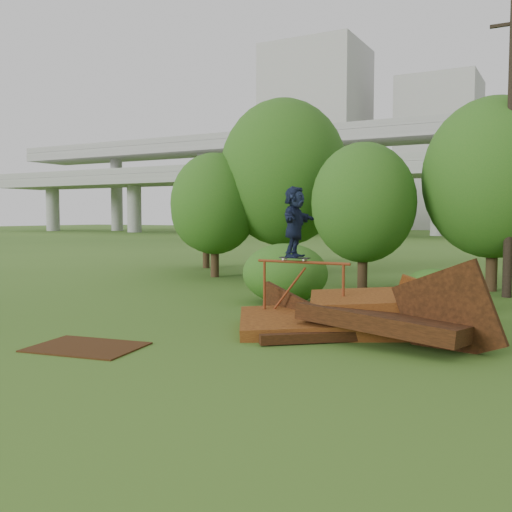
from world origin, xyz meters
The scene contains 16 objects.
ground centered at (0.00, 0.00, 0.00)m, with size 240.00×240.00×0.00m, color #2D5116.
scrap_pile centered at (1.59, 2.09, 0.35)m, with size 5.92×3.96×2.18m.
grind_rail centered at (0.27, 2.20, 1.08)m, with size 2.21×0.07×1.52m.
skateboard centered at (0.08, 2.20, 1.57)m, with size 0.69×0.19×0.07m.
skater centered at (0.08, 2.20, 2.38)m, with size 1.47×0.47×1.58m, color #161E39.
flat_plate centered at (-2.58, -1.50, 0.01)m, with size 2.03×1.45×0.03m, color #371E0B.
tree_0 centered at (-7.30, 10.39, 3.01)m, with size 3.61×3.61×5.10m.
tree_1 centered at (-4.96, 12.02, 4.29)m, with size 5.27×5.27×7.33m.
tree_2 centered at (-0.70, 9.47, 2.96)m, with size 3.55×3.55×5.01m.
tree_3 centered at (3.24, 11.07, 3.77)m, with size 4.64×4.64×6.44m.
tree_6 centered at (-9.88, 13.65, 2.75)m, with size 3.36×3.36×4.69m.
shrub_left centered at (-1.68, 5.37, 0.86)m, with size 2.50×2.30×1.73m, color #1C5616.
shrub_right centered at (2.53, 5.29, 0.60)m, with size 1.68×1.54×1.19m, color #1C5616.
utility_pole centered at (3.84, 9.71, 4.57)m, with size 1.40×0.28×8.99m.
building_left centered at (-38.00, 95.00, 17.50)m, with size 18.00×16.00×35.00m, color #9E9E99.
building_right centered at (-16.00, 102.00, 14.00)m, with size 14.00×14.00×28.00m, color #9E9E99.
Camera 1 is at (5.38, -9.36, 2.50)m, focal length 40.00 mm.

